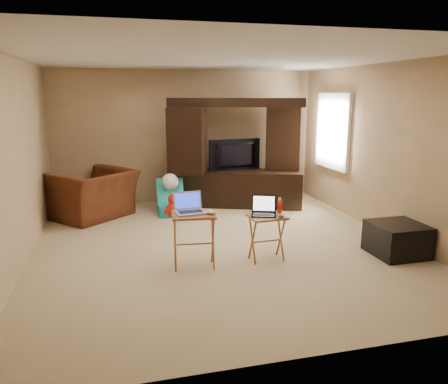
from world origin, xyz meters
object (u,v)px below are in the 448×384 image
object	(u,v)px
entertainment_center	(236,153)
water_bottle	(280,206)
ottoman	(397,239)
television	(237,155)
laptop_right	(264,206)
tray_table_right	(267,238)
tray_table_left	(194,241)
laptop_left	(190,203)
recliner	(93,195)
plush_toy	(174,205)
mouse_left	(211,212)
child_rocker	(172,197)
mouse_right	(281,216)
push_toy	(256,191)

from	to	relation	value
entertainment_center	water_bottle	world-z (taller)	entertainment_center
entertainment_center	ottoman	distance (m)	3.38
television	laptop_right	distance (m)	2.75
entertainment_center	tray_table_right	distance (m)	2.88
tray_table_left	entertainment_center	bearing A→B (deg)	71.48
television	water_bottle	size ratio (longest dim) A/B	5.67
laptop_left	recliner	bearing A→B (deg)	109.92
tray_table_left	tray_table_right	world-z (taller)	tray_table_left
tray_table_right	plush_toy	bearing A→B (deg)	107.42
mouse_left	water_bottle	size ratio (longest dim) A/B	0.76
television	laptop_left	world-z (taller)	television
television	plush_toy	world-z (taller)	television
entertainment_center	water_bottle	xyz separation A→B (m)	(-0.19, -2.69, -0.33)
television	tray_table_left	size ratio (longest dim) A/B	1.51
television	child_rocker	xyz separation A→B (m)	(-1.26, -0.31, -0.64)
recliner	child_rocker	size ratio (longest dim) A/B	1.98
television	laptop_left	bearing A→B (deg)	55.67
plush_toy	mouse_left	size ratio (longest dim) A/B	3.05
plush_toy	mouse_right	bearing A→B (deg)	-67.26
television	tray_table_left	distance (m)	3.09
tray_table_right	laptop_right	bearing A→B (deg)	149.88
plush_toy	mouse_left	xyz separation A→B (m)	(0.12, -2.32, 0.49)
water_bottle	mouse_left	bearing A→B (deg)	-170.77
push_toy	ottoman	xyz separation A→B (m)	(0.90, -3.13, -0.01)
child_rocker	entertainment_center	bearing A→B (deg)	16.82
mouse_right	water_bottle	bearing A→B (deg)	72.20
child_rocker	ottoman	bearing A→B (deg)	-44.59
entertainment_center	recliner	size ratio (longest dim) A/B	1.98
entertainment_center	ottoman	bearing A→B (deg)	-45.35
ottoman	tray_table_right	xyz separation A→B (m)	(-1.72, 0.24, 0.08)
laptop_left	laptop_right	bearing A→B (deg)	-6.37
child_rocker	laptop_right	size ratio (longest dim) A/B	2.06
entertainment_center	mouse_right	distance (m)	2.93
child_rocker	tray_table_left	size ratio (longest dim) A/B	0.93
laptop_left	ottoman	bearing A→B (deg)	-11.55
entertainment_center	television	bearing A→B (deg)	-69.19
television	laptop_left	size ratio (longest dim) A/B	2.88
plush_toy	tray_table_right	xyz separation A→B (m)	(0.86, -2.24, 0.08)
television	recliner	size ratio (longest dim) A/B	0.82
plush_toy	laptop_left	size ratio (longest dim) A/B	1.19
television	ottoman	distance (m)	3.33
recliner	ottoman	distance (m)	4.80
recliner	tray_table_left	bearing A→B (deg)	74.22
laptop_left	water_bottle	distance (m)	1.16
child_rocker	laptop_left	bearing A→B (deg)	-90.83
child_rocker	ottoman	world-z (taller)	child_rocker
ottoman	mouse_right	xyz separation A→B (m)	(-1.59, 0.12, 0.39)
plush_toy	ottoman	bearing A→B (deg)	-43.96
laptop_right	mouse_right	bearing A→B (deg)	-19.63
television	child_rocker	size ratio (longest dim) A/B	1.62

